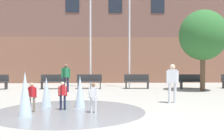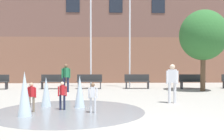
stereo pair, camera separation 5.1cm
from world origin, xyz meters
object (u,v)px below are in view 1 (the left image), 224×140
(child_running, at_px, (32,95))
(flagpole_right, at_px, (130,25))
(adult_watching, at_px, (172,80))
(park_bench_near_trashcan, at_px, (192,81))
(child_with_pink_shirt, at_px, (63,93))
(park_bench_under_right_flagpole, at_px, (137,81))
(adult_in_red, at_px, (66,76))
(park_bench_center, at_px, (89,81))
(flagpole_left, at_px, (91,19))
(park_bench_under_left_flagpole, at_px, (53,81))
(child_in_fountain, at_px, (93,95))
(street_tree_near_building, at_px, (203,35))

(child_running, xyz_separation_m, flagpole_right, (4.24, 8.37, 3.53))
(child_running, bearing_deg, adult_watching, -113.19)
(park_bench_near_trashcan, xyz_separation_m, child_with_pink_shirt, (-7.19, -7.36, 0.10))
(park_bench_under_right_flagpole, height_order, adult_watching, adult_watching)
(park_bench_near_trashcan, bearing_deg, adult_in_red, -167.84)
(park_bench_center, xyz_separation_m, park_bench_under_right_flagpole, (3.04, -0.04, 0.00))
(child_running, bearing_deg, adult_in_red, -44.58)
(park_bench_near_trashcan, relative_size, child_running, 1.62)
(adult_watching, bearing_deg, flagpole_left, 139.60)
(park_bench_center, relative_size, park_bench_near_trashcan, 1.00)
(park_bench_near_trashcan, bearing_deg, park_bench_center, 178.23)
(park_bench_under_right_flagpole, relative_size, flagpole_left, 0.19)
(park_bench_near_trashcan, height_order, adult_in_red, adult_in_red)
(park_bench_center, distance_m, flagpole_right, 4.51)
(child_with_pink_shirt, distance_m, flagpole_right, 9.33)
(park_bench_under_left_flagpole, bearing_deg, park_bench_under_right_flagpole, -0.29)
(adult_in_red, height_order, adult_watching, same)
(park_bench_under_left_flagpole, xyz_separation_m, park_bench_near_trashcan, (8.84, -0.19, 0.00))
(park_bench_under_right_flagpole, bearing_deg, adult_in_red, -156.73)
(child_in_fountain, xyz_separation_m, child_with_pink_shirt, (-1.08, 0.61, 0.00))
(child_running, bearing_deg, park_bench_under_right_flagpole, -71.77)
(park_bench_center, xyz_separation_m, child_with_pink_shirt, (-0.63, -7.56, 0.10))
(adult_in_red, distance_m, street_tree_near_building, 8.28)
(park_bench_under_left_flagpole, height_order, adult_in_red, adult_in_red)
(flagpole_left, height_order, street_tree_near_building, flagpole_left)
(park_bench_center, bearing_deg, adult_in_red, -123.52)
(flagpole_left, bearing_deg, child_with_pink_shirt, -95.14)
(park_bench_under_left_flagpole, distance_m, street_tree_near_building, 9.53)
(child_running, distance_m, adult_watching, 5.49)
(park_bench_near_trashcan, bearing_deg, child_with_pink_shirt, -134.33)
(park_bench_near_trashcan, bearing_deg, park_bench_under_left_flagpole, 178.76)
(adult_in_red, relative_size, street_tree_near_building, 0.34)
(flagpole_right, bearing_deg, child_with_pink_shirt, -112.28)
(adult_watching, bearing_deg, street_tree_near_building, 77.77)
(child_with_pink_shirt, xyz_separation_m, street_tree_near_building, (7.32, 5.90, 2.68))
(park_bench_center, distance_m, child_with_pink_shirt, 7.59)
(park_bench_under_right_flagpole, distance_m, child_with_pink_shirt, 8.37)
(flagpole_right, bearing_deg, park_bench_center, -170.67)
(child_in_fountain, bearing_deg, flagpole_left, 10.86)
(park_bench_center, xyz_separation_m, child_in_fountain, (0.46, -8.17, 0.10))
(adult_in_red, height_order, child_with_pink_shirt, adult_in_red)
(adult_in_red, height_order, child_in_fountain, adult_in_red)
(park_bench_under_right_flagpole, height_order, child_with_pink_shirt, child_with_pink_shirt)
(park_bench_under_right_flagpole, height_order, child_running, child_running)
(park_bench_under_right_flagpole, height_order, adult_in_red, adult_in_red)
(adult_watching, xyz_separation_m, child_with_pink_shirt, (-4.24, -1.33, -0.35))
(park_bench_under_right_flagpole, bearing_deg, child_running, -120.41)
(park_bench_under_left_flagpole, relative_size, child_with_pink_shirt, 1.62)
(park_bench_near_trashcan, height_order, flagpole_left, flagpole_left)
(park_bench_under_right_flagpole, distance_m, flagpole_right, 3.68)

